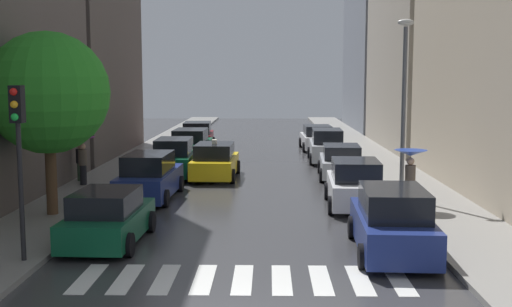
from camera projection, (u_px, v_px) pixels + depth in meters
name	position (u px, v px, depth m)	size (l,w,h in m)	color
ground_plane	(258.00, 161.00, 35.30)	(28.00, 72.00, 0.04)	#363638
sidewalk_left	(142.00, 159.00, 35.41)	(3.00, 72.00, 0.15)	gray
sidewalk_right	(375.00, 160.00, 35.16)	(3.00, 72.00, 0.15)	gray
crosswalk_stripes	(243.00, 279.00, 14.62)	(7.65, 2.20, 0.01)	silver
building_left_mid	(69.00, 33.00, 36.69)	(6.00, 12.47, 14.33)	#564C47
building_right_far	(387.00, 48.00, 55.68)	(6.00, 14.42, 14.40)	slate
parked_car_left_nearest	(108.00, 218.00, 17.69)	(2.12, 4.08, 1.54)	#0C4C2D
parked_car_left_second	(150.00, 178.00, 24.20)	(2.12, 4.80, 1.78)	navy
parked_car_left_third	(175.00, 159.00, 29.75)	(2.05, 4.51, 1.80)	#0C4C2D
parked_car_left_fourth	(191.00, 145.00, 35.58)	(2.23, 4.77, 1.75)	#0C4C2D
parked_car_left_fifth	(198.00, 137.00, 40.79)	(2.25, 4.66, 1.77)	maroon
parked_car_right_nearest	(392.00, 223.00, 16.69)	(2.19, 4.66, 1.78)	navy
parked_car_right_second	(355.00, 185.00, 22.68)	(2.19, 4.20, 1.72)	silver
parked_car_right_third	(341.00, 162.00, 29.24)	(2.22, 4.18, 1.54)	#B2B7BF
parked_car_right_fourth	(327.00, 147.00, 34.85)	(2.10, 4.64, 1.81)	#B2B7BF
parked_car_right_fifth	(317.00, 138.00, 40.53)	(2.18, 4.48, 1.58)	silver
taxi_midroad	(215.00, 162.00, 29.12)	(2.18, 4.37, 1.81)	yellow
pedestrian_foreground	(80.00, 150.00, 27.47)	(0.96, 0.96, 1.90)	#38513D
pedestrian_near_tree	(83.00, 150.00, 26.41)	(1.06, 1.06, 2.01)	black
pedestrian_by_kerb	(410.00, 165.00, 21.67)	(1.11, 1.11, 2.02)	gray
street_tree_left	(48.00, 93.00, 20.46)	(3.96, 3.96, 5.97)	#513823
traffic_light_left_corner	(18.00, 134.00, 15.26)	(0.30, 0.42, 4.30)	black
lamp_post_right	(404.00, 96.00, 23.18)	(0.60, 0.28, 6.57)	#595B60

